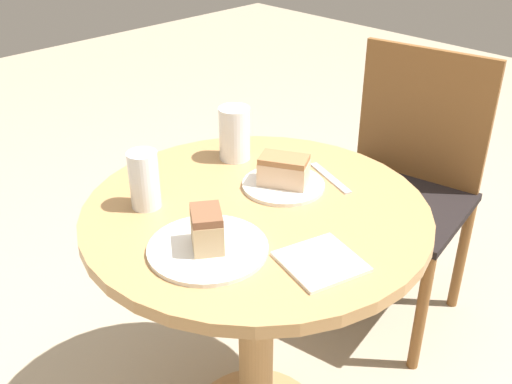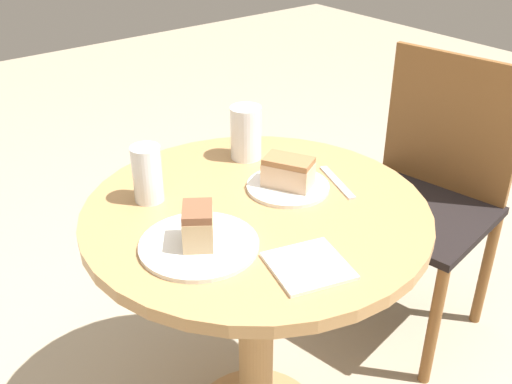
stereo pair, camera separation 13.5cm
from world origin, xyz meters
name	(u,v)px [view 2 (the right image)]	position (x,y,z in m)	size (l,w,h in m)	color
table	(256,267)	(0.00, 0.00, 0.56)	(0.80, 0.80, 0.73)	tan
chair	(423,193)	(-0.06, 0.73, 0.49)	(0.53, 0.49, 0.91)	brown
plate_near	(288,187)	(-0.02, 0.12, 0.73)	(0.20, 0.20, 0.01)	silver
plate_far	(199,245)	(0.05, -0.19, 0.73)	(0.25, 0.25, 0.01)	silver
cake_slice_near	(288,172)	(-0.02, 0.12, 0.77)	(0.13, 0.12, 0.07)	beige
cake_slice_far	(198,226)	(0.05, -0.19, 0.78)	(0.10, 0.10, 0.08)	tan
glass_lemonade	(148,177)	(-0.18, -0.17, 0.79)	(0.07, 0.07, 0.14)	beige
glass_water	(246,135)	(-0.22, 0.14, 0.79)	(0.08, 0.08, 0.14)	silver
napkin_stack	(308,266)	(0.24, -0.06, 0.73)	(0.18, 0.18, 0.01)	silver
fork	(337,182)	(0.03, 0.23, 0.73)	(0.17, 0.08, 0.00)	silver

